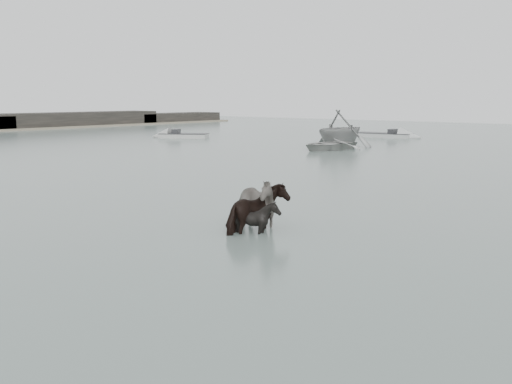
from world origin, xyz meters
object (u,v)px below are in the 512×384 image
(pony_black, at_px, (256,211))
(rowboat_lead, at_px, (329,143))
(pony_dark, at_px, (259,202))
(pony_pinto, at_px, (253,196))

(pony_black, bearing_deg, rowboat_lead, 48.22)
(rowboat_lead, bearing_deg, pony_dark, -51.54)
(pony_dark, bearing_deg, pony_pinto, 31.96)
(pony_pinto, height_order, rowboat_lead, pony_pinto)
(pony_pinto, height_order, pony_black, pony_pinto)
(pony_dark, distance_m, pony_black, 0.29)
(pony_black, relative_size, rowboat_lead, 0.26)
(pony_pinto, bearing_deg, rowboat_lead, 40.56)
(pony_black, bearing_deg, pony_dark, 39.16)
(pony_pinto, xyz_separation_m, pony_black, (0.64, -0.65, -0.23))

